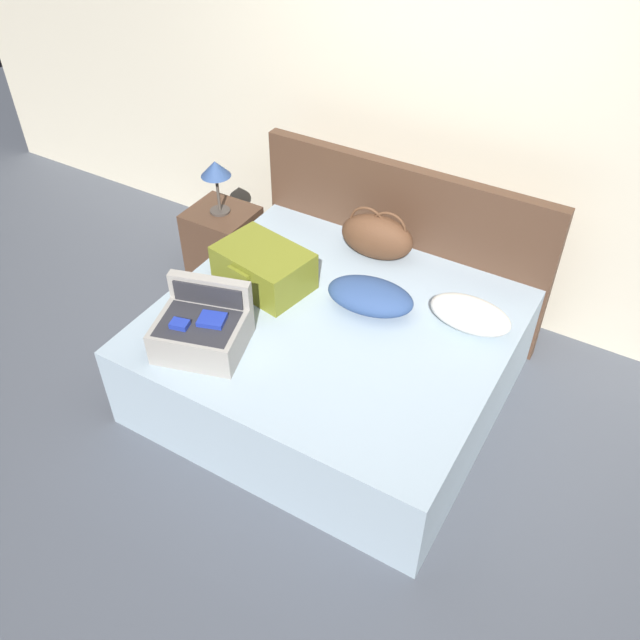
{
  "coord_description": "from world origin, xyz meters",
  "views": [
    {
      "loc": [
        1.36,
        -2.04,
        2.99
      ],
      "look_at": [
        0.0,
        0.27,
        0.65
      ],
      "focal_mm": 37.67,
      "sensor_mm": 36.0,
      "label": 1
    }
  ],
  "objects_px": {
    "bed": "(331,356)",
    "duffel_bag": "(377,236)",
    "hard_case_large": "(264,267)",
    "pillow_center_head": "(370,296)",
    "nightstand": "(224,244)",
    "hard_case_medium": "(202,330)",
    "table_lamp": "(216,172)",
    "pillow_near_headboard": "(470,314)"
  },
  "relations": [
    {
      "from": "pillow_center_head",
      "to": "table_lamp",
      "type": "bearing_deg",
      "value": 163.48
    },
    {
      "from": "bed",
      "to": "hard_case_large",
      "type": "bearing_deg",
      "value": 170.47
    },
    {
      "from": "hard_case_large",
      "to": "duffel_bag",
      "type": "relative_size",
      "value": 1.23
    },
    {
      "from": "hard_case_medium",
      "to": "pillow_near_headboard",
      "type": "xyz_separation_m",
      "value": [
        1.15,
        0.86,
        -0.03
      ]
    },
    {
      "from": "hard_case_large",
      "to": "pillow_center_head",
      "type": "bearing_deg",
      "value": 21.39
    },
    {
      "from": "bed",
      "to": "table_lamp",
      "type": "relative_size",
      "value": 5.0
    },
    {
      "from": "hard_case_large",
      "to": "nightstand",
      "type": "xyz_separation_m",
      "value": [
        -0.72,
        0.52,
        -0.41
      ]
    },
    {
      "from": "bed",
      "to": "pillow_near_headboard",
      "type": "xyz_separation_m",
      "value": [
        0.67,
        0.34,
        0.36
      ]
    },
    {
      "from": "duffel_bag",
      "to": "pillow_near_headboard",
      "type": "xyz_separation_m",
      "value": [
        0.73,
        -0.33,
        -0.06
      ]
    },
    {
      "from": "pillow_near_headboard",
      "to": "nightstand",
      "type": "height_order",
      "value": "pillow_near_headboard"
    },
    {
      "from": "bed",
      "to": "duffel_bag",
      "type": "bearing_deg",
      "value": 95.73
    },
    {
      "from": "bed",
      "to": "table_lamp",
      "type": "height_order",
      "value": "table_lamp"
    },
    {
      "from": "bed",
      "to": "pillow_center_head",
      "type": "bearing_deg",
      "value": 57.97
    },
    {
      "from": "hard_case_large",
      "to": "bed",
      "type": "bearing_deg",
      "value": 1.03
    },
    {
      "from": "duffel_bag",
      "to": "table_lamp",
      "type": "relative_size",
      "value": 1.26
    },
    {
      "from": "bed",
      "to": "duffel_bag",
      "type": "distance_m",
      "value": 0.79
    },
    {
      "from": "hard_case_large",
      "to": "hard_case_medium",
      "type": "relative_size",
      "value": 1.09
    },
    {
      "from": "nightstand",
      "to": "pillow_center_head",
      "type": "bearing_deg",
      "value": -16.52
    },
    {
      "from": "duffel_bag",
      "to": "hard_case_medium",
      "type": "bearing_deg",
      "value": -109.25
    },
    {
      "from": "hard_case_medium",
      "to": "pillow_center_head",
      "type": "distance_m",
      "value": 0.95
    },
    {
      "from": "duffel_bag",
      "to": "table_lamp",
      "type": "distance_m",
      "value": 1.17
    },
    {
      "from": "hard_case_medium",
      "to": "nightstand",
      "type": "distance_m",
      "value": 1.41
    },
    {
      "from": "duffel_bag",
      "to": "pillow_near_headboard",
      "type": "relative_size",
      "value": 1.05
    },
    {
      "from": "bed",
      "to": "table_lamp",
      "type": "bearing_deg",
      "value": 153.66
    },
    {
      "from": "duffel_bag",
      "to": "pillow_center_head",
      "type": "bearing_deg",
      "value": -67.03
    },
    {
      "from": "hard_case_medium",
      "to": "table_lamp",
      "type": "height_order",
      "value": "table_lamp"
    },
    {
      "from": "hard_case_medium",
      "to": "duffel_bag",
      "type": "distance_m",
      "value": 1.26
    },
    {
      "from": "duffel_bag",
      "to": "nightstand",
      "type": "height_order",
      "value": "duffel_bag"
    },
    {
      "from": "pillow_center_head",
      "to": "hard_case_large",
      "type": "bearing_deg",
      "value": -169.17
    },
    {
      "from": "pillow_center_head",
      "to": "table_lamp",
      "type": "relative_size",
      "value": 1.31
    },
    {
      "from": "duffel_bag",
      "to": "table_lamp",
      "type": "height_order",
      "value": "table_lamp"
    },
    {
      "from": "bed",
      "to": "hard_case_large",
      "type": "xyz_separation_m",
      "value": [
        -0.5,
        0.08,
        0.4
      ]
    },
    {
      "from": "bed",
      "to": "hard_case_large",
      "type": "relative_size",
      "value": 3.24
    },
    {
      "from": "hard_case_large",
      "to": "pillow_center_head",
      "type": "relative_size",
      "value": 1.17
    },
    {
      "from": "hard_case_large",
      "to": "hard_case_medium",
      "type": "xyz_separation_m",
      "value": [
        0.02,
        -0.61,
        -0.01
      ]
    },
    {
      "from": "pillow_center_head",
      "to": "nightstand",
      "type": "height_order",
      "value": "pillow_center_head"
    },
    {
      "from": "table_lamp",
      "to": "hard_case_medium",
      "type": "bearing_deg",
      "value": -56.54
    },
    {
      "from": "pillow_center_head",
      "to": "table_lamp",
      "type": "height_order",
      "value": "table_lamp"
    },
    {
      "from": "hard_case_large",
      "to": "pillow_center_head",
      "type": "height_order",
      "value": "hard_case_large"
    },
    {
      "from": "bed",
      "to": "nightstand",
      "type": "distance_m",
      "value": 1.37
    },
    {
      "from": "hard_case_large",
      "to": "table_lamp",
      "type": "relative_size",
      "value": 1.54
    },
    {
      "from": "hard_case_large",
      "to": "table_lamp",
      "type": "height_order",
      "value": "table_lamp"
    }
  ]
}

